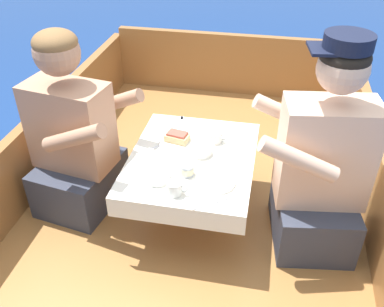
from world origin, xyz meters
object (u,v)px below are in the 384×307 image
at_px(coffee_cup_port, 175,188).
at_px(tin_can, 187,170).
at_px(person_port, 74,141).
at_px(coffee_cup_starboard, 215,137).
at_px(sandwich, 177,137).
at_px(person_starboard, 321,168).

xyz_separation_m(coffee_cup_port, tin_can, (0.02, 0.15, -0.00)).
xyz_separation_m(person_port, tin_can, (0.61, -0.12, -0.01)).
height_order(person_port, coffee_cup_starboard, person_port).
bearing_deg(coffee_cup_port, sandwich, 101.48).
distance_m(sandwich, coffee_cup_starboard, 0.20).
bearing_deg(person_starboard, tin_can, 0.19).
height_order(person_starboard, tin_can, person_starboard).
xyz_separation_m(coffee_cup_port, coffee_cup_starboard, (0.11, 0.45, -0.00)).
relative_size(person_starboard, tin_can, 15.57).
bearing_deg(person_starboard, coffee_cup_starboard, -31.19).
bearing_deg(person_port, coffee_cup_starboard, 24.98).
distance_m(person_port, coffee_cup_port, 0.65).
height_order(person_starboard, coffee_cup_port, person_starboard).
xyz_separation_m(sandwich, tin_can, (0.11, -0.26, -0.00)).
height_order(sandwich, coffee_cup_starboard, sandwich).
bearing_deg(coffee_cup_starboard, tin_can, -105.22).
relative_size(person_port, coffee_cup_port, 10.31).
bearing_deg(coffee_cup_starboard, coffee_cup_port, -103.32).
distance_m(person_starboard, sandwich, 0.73).
bearing_deg(tin_can, coffee_cup_port, -99.24).
relative_size(person_port, sandwich, 7.39).
height_order(person_port, tin_can, person_port).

